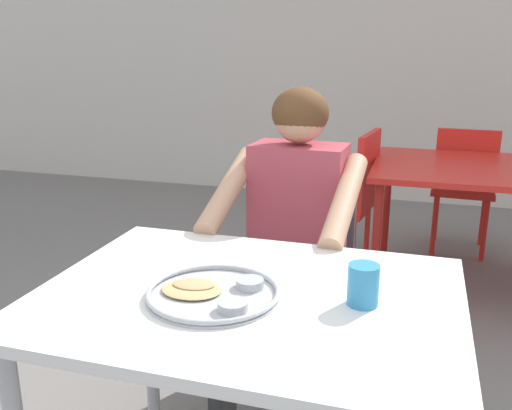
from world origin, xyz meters
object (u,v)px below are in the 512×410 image
(table_background_red, at_px, (463,179))
(chair_red_left, at_px, (350,194))
(table_foreground, at_px, (248,324))
(chair_red_far, at_px, (464,182))
(thali_tray, at_px, (213,293))
(chair_foreground, at_px, (305,257))
(diner_foreground, at_px, (291,223))
(drinking_cup, at_px, (363,284))

(table_background_red, relative_size, chair_red_left, 1.08)
(table_foreground, height_order, chair_red_far, chair_red_far)
(table_foreground, relative_size, chair_red_far, 1.23)
(chair_red_left, height_order, chair_red_far, chair_red_left)
(thali_tray, xyz_separation_m, chair_foreground, (0.03, 0.93, -0.26))
(thali_tray, xyz_separation_m, chair_red_left, (0.08, 1.94, -0.25))
(table_foreground, height_order, diner_foreground, diner_foreground)
(drinking_cup, relative_size, chair_red_far, 0.12)
(drinking_cup, bearing_deg, diner_foreground, 116.60)
(chair_red_far, bearing_deg, table_background_red, -94.75)
(table_background_red, bearing_deg, diner_foreground, -117.89)
(table_background_red, distance_m, chair_red_left, 0.61)
(diner_foreground, height_order, table_background_red, diner_foreground)
(chair_foreground, xyz_separation_m, table_background_red, (0.65, 1.02, 0.14))
(chair_foreground, relative_size, chair_red_left, 0.98)
(thali_tray, relative_size, chair_red_far, 0.39)
(thali_tray, bearing_deg, chair_red_left, 87.59)
(drinking_cup, height_order, diner_foreground, diner_foreground)
(chair_red_left, bearing_deg, thali_tray, -92.41)
(thali_tray, relative_size, diner_foreground, 0.27)
(chair_red_left, bearing_deg, table_foreground, -90.32)
(table_foreground, distance_m, table_background_red, 2.00)
(table_foreground, distance_m, chair_foreground, 0.90)
(diner_foreground, bearing_deg, chair_red_left, 87.33)
(table_foreground, bearing_deg, diner_foreground, 94.07)
(thali_tray, distance_m, chair_red_far, 2.65)
(drinking_cup, relative_size, chair_red_left, 0.11)
(thali_tray, xyz_separation_m, drinking_cup, (0.35, 0.06, 0.04))
(table_background_red, xyz_separation_m, chair_red_left, (-0.60, -0.01, -0.13))
(thali_tray, distance_m, table_background_red, 2.07)
(chair_red_left, bearing_deg, chair_foreground, -92.78)
(drinking_cup, relative_size, diner_foreground, 0.08)
(chair_red_left, xyz_separation_m, chair_red_far, (0.65, 0.59, -0.02))
(thali_tray, relative_size, chair_red_left, 0.37)
(table_foreground, bearing_deg, chair_red_left, 89.68)
(table_foreground, relative_size, chair_foreground, 1.21)
(drinking_cup, relative_size, chair_foreground, 0.12)
(diner_foreground, bearing_deg, table_foreground, -85.93)
(drinking_cup, xyz_separation_m, table_background_red, (0.33, 1.89, -0.16))
(thali_tray, height_order, table_background_red, thali_tray)
(diner_foreground, xyz_separation_m, table_background_red, (0.66, 1.24, -0.08))
(table_foreground, height_order, chair_foreground, chair_foreground)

